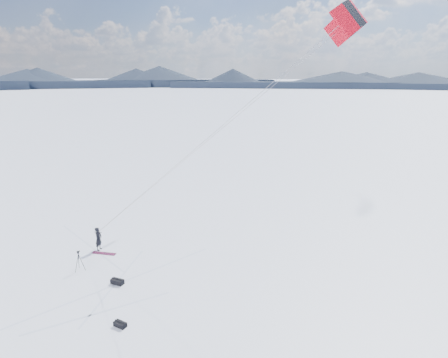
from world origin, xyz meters
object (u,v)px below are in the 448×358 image
(snowkiter, at_px, (100,250))
(snowboard, at_px, (104,253))
(tripod, at_px, (79,258))
(gear_bag_a, at_px, (117,282))
(gear_bag_b, at_px, (120,324))

(snowkiter, distance_m, snowboard, 0.75)
(snowkiter, relative_size, tripod, 1.26)
(gear_bag_a, bearing_deg, gear_bag_b, -50.22)
(snowboard, distance_m, gear_bag_a, 4.15)
(snowkiter, bearing_deg, gear_bag_a, -140.16)
(snowboard, xyz_separation_m, gear_bag_a, (2.97, -2.89, 0.12))
(snowkiter, bearing_deg, gear_bag_b, -145.44)
(tripod, bearing_deg, gear_bag_a, -28.80)
(tripod, bearing_deg, snowkiter, 84.87)
(snowboard, distance_m, tripod, 2.42)
(gear_bag_a, relative_size, gear_bag_b, 1.15)
(snowkiter, bearing_deg, tripod, -175.40)
(snowkiter, height_order, snowboard, snowkiter)
(snowkiter, xyz_separation_m, snowboard, (0.64, -0.40, 0.02))
(gear_bag_b, bearing_deg, gear_bag_a, 136.78)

